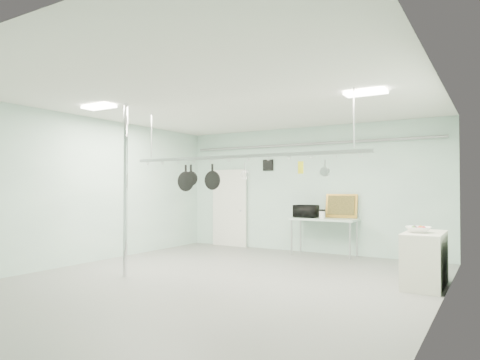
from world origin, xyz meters
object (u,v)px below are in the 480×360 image
Objects in this scene: pot_rack at (238,155)px; skillet_mid at (191,175)px; side_cabinet at (425,259)px; coffee_canister at (322,215)px; skillet_right at (212,177)px; skillet_left at (186,178)px; fruit_bowl at (418,230)px; prep_table at (324,221)px; microwave at (306,211)px; chrome_pole at (125,190)px.

skillet_mid is at bearing 180.00° from pot_rack.
side_cabinet is 0.25× the size of pot_rack.
pot_rack is at bearing -97.66° from coffee_canister.
skillet_right is (-3.52, -1.10, 1.40)m from side_cabinet.
skillet_left and skillet_right have the same top height.
fruit_bowl is at bearing 18.76° from pot_rack.
side_cabinet is 4.51m from skillet_left.
side_cabinet is at bearing -40.79° from prep_table.
microwave is 3.76m from fruit_bowl.
fruit_bowl is at bearing 21.45° from chrome_pole.
pot_rack is at bearing 25.35° from chrome_pole.
prep_table is at bearing 97.01° from coffee_canister.
prep_table is 4.07× the size of skillet_mid.
side_cabinet is at bearing 58.32° from fruit_bowl.
fruit_bowl is (2.87, 0.98, -1.28)m from pot_rack.
prep_table is (2.30, 4.20, -0.77)m from chrome_pole.
prep_table is at bearing 139.21° from side_cabinet.
coffee_canister is at bearing 60.07° from chrome_pole.
skillet_mid is at bearing -164.71° from side_cabinet.
microwave is 0.53m from coffee_canister.
coffee_canister is at bearing 141.24° from side_cabinet.
fruit_bowl is (-0.08, -0.12, 0.50)m from side_cabinet.
chrome_pole is 7.97× the size of fruit_bowl.
chrome_pole reaches higher than side_cabinet.
coffee_canister is 0.45× the size of fruit_bowl.
pot_rack is 12.21× the size of skillet_mid.
skillet_left is 1.33× the size of skillet_mid.
coffee_canister is (2.32, 4.03, -0.61)m from chrome_pole.
skillet_right is at bearing 34.13° from chrome_pole.
skillet_mid reaches higher than prep_table.
coffee_canister is 3.58m from skillet_mid.
skillet_right is (0.63, 0.00, 0.02)m from skillet_left.
pot_rack is 3.52m from microwave.
side_cabinet is at bearing 20.45° from pot_rack.
skillet_left is at bearing 52.22° from chrome_pole.
pot_rack is 26.71× the size of coffee_canister.
side_cabinet is at bearing 19.32° from skillet_right.
skillet_left is 0.63m from skillet_right.
coffee_canister is at bearing 160.71° from microwave.
chrome_pole is 4.69m from coffee_canister.
coffee_canister is (-2.53, 2.03, 0.54)m from side_cabinet.
prep_table is 3.06× the size of skillet_left.
skillet_left is at bearing 73.49° from microwave.
side_cabinet is at bearing 145.99° from microwave.
skillet_left is at bearing 170.73° from skillet_mid.
chrome_pole is at bearing -154.65° from pot_rack.
skillet_right is at bearing -1.07° from skillet_left.
fruit_bowl is at bearing 143.77° from microwave.
skillet_right reaches higher than fruit_bowl.
microwave is at bearing 91.09° from pot_rack.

